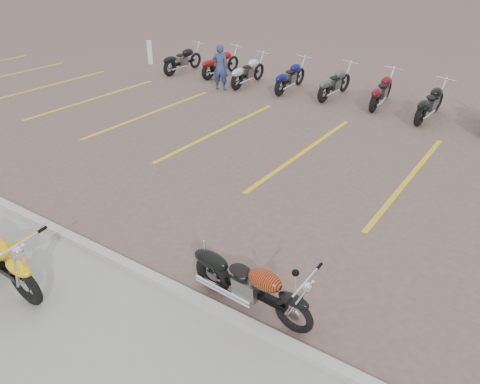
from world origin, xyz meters
name	(u,v)px	position (x,y,z in m)	size (l,w,h in m)	color
ground	(208,219)	(0.00, 0.00, 0.00)	(100.00, 100.00, 0.00)	#705850
curb	(133,268)	(0.00, -2.00, 0.06)	(60.00, 0.18, 0.12)	#ADAAA3
parking_stripes	(304,152)	(0.00, 4.00, 0.00)	(38.00, 5.50, 0.01)	gold
flame_cruiser	(249,285)	(2.04, -1.63, 0.42)	(2.08, 0.33, 0.85)	black
person_a	(220,67)	(-5.18, 7.38, 0.81)	(0.59, 0.39, 1.62)	navy
bollard	(150,52)	(-10.12, 8.84, 0.50)	(0.15, 0.15, 1.00)	white
bg_bike_row	(461,104)	(2.72, 8.69, 0.55)	(22.17, 2.02, 1.10)	black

